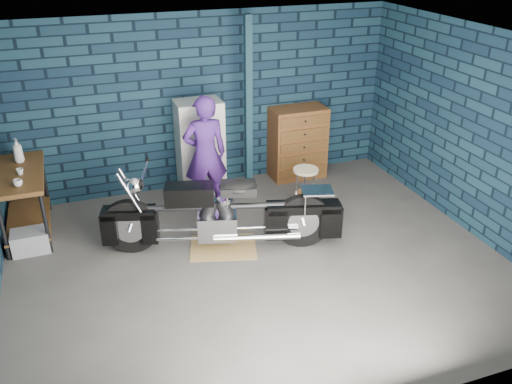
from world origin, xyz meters
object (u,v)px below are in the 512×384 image
Objects in this scene: tool_chest at (298,143)px; shop_stool at (305,189)px; locker at (200,147)px; storage_bin at (31,241)px; person at (205,154)px; motorcycle at (222,209)px; workbench at (25,203)px.

tool_chest is 1.79× the size of shop_stool.
storage_bin is at bearing -158.77° from locker.
shop_stool is (3.79, -0.15, 0.19)m from storage_bin.
person is 2.61× the size of shop_stool.
locker is (0.17, 1.74, 0.16)m from motorcycle.
workbench is 2.12× the size of shop_stool.
motorcycle is 1.75m from locker.
tool_chest is at bearing 59.82° from motorcycle.
storage_bin is 2.77m from locker.
storage_bin is at bearing 177.74° from shop_stool.
motorcycle is 1.18m from person.
person is at bearing -97.06° from locker.
workbench is at bearing -1.33° from person.
motorcycle reaches higher than storage_bin.
shop_stool is at bearing -41.80° from locker.
motorcycle is 3.95× the size of shop_stool.
storage_bin is at bearing 10.28° from person.
locker is 1.74m from shop_stool.
shop_stool is (-0.37, -1.13, -0.26)m from tool_chest.
tool_chest is at bearing -159.17° from person.
tool_chest reaches higher than shop_stool.
storage_bin is (-2.45, -0.38, -0.72)m from person.
workbench is at bearing -169.31° from locker.
storage_bin is at bearing 178.01° from motorcycle.
tool_chest is 1.22m from shop_stool.
workbench is 3.86m from shop_stool.
storage_bin is (0.02, -0.50, -0.31)m from workbench.
shop_stool is at bearing 38.93° from motorcycle.
tool_chest is (1.71, 0.60, -0.27)m from person.
tool_chest is at bearing 0.00° from locker.
workbench reaches higher than shop_stool.
storage_bin is 0.69× the size of shop_stool.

